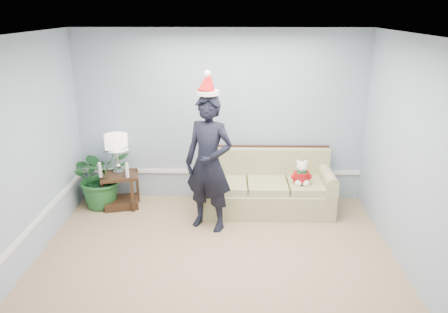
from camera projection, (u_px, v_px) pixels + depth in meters
room_shell at (212, 176)px, 4.43m from camera, size 4.54×5.04×2.74m
wainscot_trim at (130, 205)px, 5.87m from camera, size 4.49×4.99×0.06m
sofa at (267, 189)px, 6.72m from camera, size 1.98×0.86×0.92m
side_table at (121, 194)px, 6.82m from camera, size 0.66×0.59×0.54m
table_lamp at (116, 144)px, 6.63m from camera, size 0.34×0.34×0.61m
candle_pair at (114, 170)px, 6.57m from camera, size 0.47×0.06×0.23m
houseplant at (101, 175)px, 6.77m from camera, size 1.20×1.20×1.01m
man at (209, 164)px, 5.95m from camera, size 0.82×0.70×1.91m
santa_hat at (208, 83)px, 5.61m from camera, size 0.39×0.41×0.34m
teddy_bear at (301, 175)px, 6.45m from camera, size 0.24×0.27×0.37m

